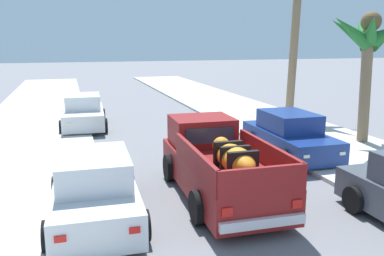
% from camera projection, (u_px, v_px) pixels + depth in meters
% --- Properties ---
extents(sidewalk_left, '(4.94, 60.00, 0.12)m').
position_uv_depth(sidewalk_left, '(21.00, 161.00, 13.31)').
color(sidewalk_left, beige).
rests_on(sidewalk_left, ground).
extents(sidewalk_right, '(4.94, 60.00, 0.12)m').
position_uv_depth(sidewalk_right, '(309.00, 138.00, 16.48)').
color(sidewalk_right, beige).
rests_on(sidewalk_right, ground).
extents(curb_left, '(0.16, 60.00, 0.10)m').
position_uv_depth(curb_left, '(55.00, 158.00, 13.62)').
color(curb_left, silver).
rests_on(curb_left, ground).
extents(curb_right, '(0.16, 60.00, 0.10)m').
position_uv_depth(curb_right, '(286.00, 140.00, 16.17)').
color(curb_right, silver).
rests_on(curb_right, ground).
extents(pickup_truck, '(2.33, 5.26, 1.80)m').
position_uv_depth(pickup_truck, '(218.00, 164.00, 10.40)').
color(pickup_truck, maroon).
rests_on(pickup_truck, ground).
extents(car_left_near, '(2.15, 4.31, 1.54)m').
position_uv_depth(car_left_near, '(95.00, 189.00, 8.92)').
color(car_left_near, silver).
rests_on(car_left_near, ground).
extents(car_right_near, '(2.11, 4.30, 1.54)m').
position_uv_depth(car_right_near, '(289.00, 136.00, 13.98)').
color(car_right_near, navy).
rests_on(car_right_near, ground).
extents(car_left_mid, '(2.18, 4.33, 1.54)m').
position_uv_depth(car_left_mid, '(84.00, 112.00, 18.57)').
color(car_left_mid, silver).
rests_on(car_left_mid, ground).
extents(palm_tree_left_mid, '(3.96, 3.51, 5.04)m').
position_uv_depth(palm_tree_left_mid, '(370.00, 40.00, 15.01)').
color(palm_tree_left_mid, '#846B4C').
rests_on(palm_tree_left_mid, ground).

